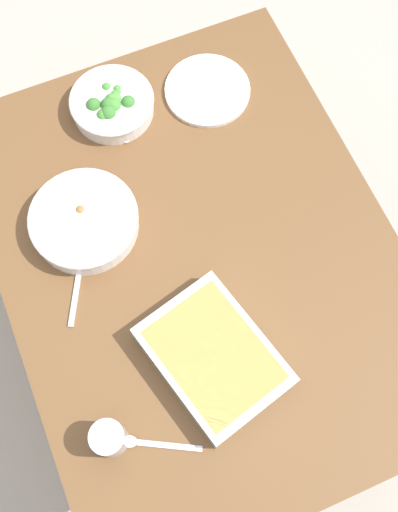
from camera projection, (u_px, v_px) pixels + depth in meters
ground_plane at (199, 332)px, 2.13m from camera, size 6.00×6.00×0.00m
dining_table at (199, 269)px, 1.52m from camera, size 1.20×0.90×0.74m
stew_bowl at (84, 221)px, 1.43m from camera, size 0.26×0.26×0.06m
broccoli_bowl at (112, 104)px, 1.54m from camera, size 0.21×0.21×0.07m
baking_dish at (213, 357)px, 1.32m from camera, size 0.35×0.29×0.06m
drink_cup at (109, 438)px, 1.25m from camera, size 0.07×0.07×0.08m
side_plate at (207, 90)px, 1.59m from camera, size 0.22×0.22×0.01m
spoon_by_stew at (78, 278)px, 1.41m from camera, size 0.16×0.10×0.01m
spoon_by_broccoli at (119, 123)px, 1.56m from camera, size 0.18×0.03×0.01m
spoon_spare at (148, 443)px, 1.28m from camera, size 0.10×0.16×0.01m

